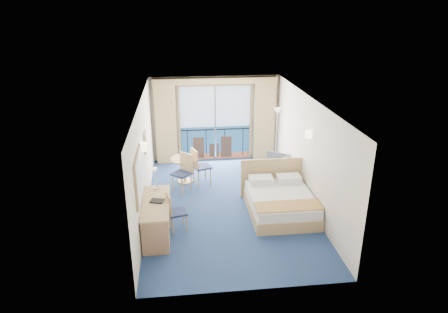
# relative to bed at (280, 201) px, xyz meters

# --- Properties ---
(floor) EXTENTS (6.50, 6.50, 0.00)m
(floor) POSITION_rel_bed_xyz_m (-1.22, 0.52, -0.29)
(floor) COLOR navy
(floor) RESTS_ON ground
(room_walls) EXTENTS (4.04, 6.54, 2.72)m
(room_walls) POSITION_rel_bed_xyz_m (-1.22, 0.52, 1.49)
(room_walls) COLOR #EFE7CF
(room_walls) RESTS_ON ground
(balcony_door) EXTENTS (2.36, 0.03, 2.52)m
(balcony_door) POSITION_rel_bed_xyz_m (-1.23, 3.74, 0.85)
(balcony_door) COLOR navy
(balcony_door) RESTS_ON room_walls
(curtain_left) EXTENTS (0.65, 0.22, 2.55)m
(curtain_left) POSITION_rel_bed_xyz_m (-2.77, 3.59, 0.98)
(curtain_left) COLOR tan
(curtain_left) RESTS_ON room_walls
(curtain_right) EXTENTS (0.65, 0.22, 2.55)m
(curtain_right) POSITION_rel_bed_xyz_m (0.33, 3.59, 0.98)
(curtain_right) COLOR tan
(curtain_right) RESTS_ON room_walls
(pelmet) EXTENTS (3.80, 0.25, 0.18)m
(pelmet) POSITION_rel_bed_xyz_m (-1.22, 3.62, 2.29)
(pelmet) COLOR tan
(pelmet) RESTS_ON room_walls
(mirror) EXTENTS (0.05, 1.25, 0.95)m
(mirror) POSITION_rel_bed_xyz_m (-3.19, -0.98, 1.26)
(mirror) COLOR tan
(mirror) RESTS_ON room_walls
(wall_print) EXTENTS (0.04, 0.42, 0.52)m
(wall_print) POSITION_rel_bed_xyz_m (-3.19, 0.97, 1.31)
(wall_print) COLOR tan
(wall_print) RESTS_ON room_walls
(sconce_left) EXTENTS (0.18, 0.18, 0.18)m
(sconce_left) POSITION_rel_bed_xyz_m (-3.16, -0.08, 1.56)
(sconce_left) COLOR beige
(sconce_left) RESTS_ON room_walls
(sconce_right) EXTENTS (0.18, 0.18, 0.18)m
(sconce_right) POSITION_rel_bed_xyz_m (0.72, 0.37, 1.56)
(sconce_right) COLOR beige
(sconce_right) RESTS_ON room_walls
(bed) EXTENTS (1.66, 1.97, 1.04)m
(bed) POSITION_rel_bed_xyz_m (0.00, 0.00, 0.00)
(bed) COLOR tan
(bed) RESTS_ON ground
(nightstand) EXTENTS (0.38, 0.36, 0.50)m
(nightstand) POSITION_rel_bed_xyz_m (0.57, 1.35, -0.04)
(nightstand) COLOR #987150
(nightstand) RESTS_ON ground
(phone) EXTENTS (0.19, 0.17, 0.07)m
(phone) POSITION_rel_bed_xyz_m (0.60, 1.39, 0.25)
(phone) COLOR silver
(phone) RESTS_ON nightstand
(armchair) EXTENTS (1.12, 1.11, 0.74)m
(armchair) POSITION_rel_bed_xyz_m (0.29, 1.90, 0.08)
(armchair) COLOR #4E525F
(armchair) RESTS_ON ground
(floor_lamp) EXTENTS (0.25, 0.25, 1.78)m
(floor_lamp) POSITION_rel_bed_xyz_m (0.66, 3.23, 1.06)
(floor_lamp) COLOR silver
(floor_lamp) RESTS_ON ground
(desk) EXTENTS (0.58, 1.69, 0.79)m
(desk) POSITION_rel_bed_xyz_m (-2.92, -1.11, 0.15)
(desk) COLOR tan
(desk) RESTS_ON ground
(desk_chair) EXTENTS (0.48, 0.47, 0.90)m
(desk_chair) POSITION_rel_bed_xyz_m (-2.55, -0.54, 0.22)
(desk_chair) COLOR #20294B
(desk_chair) RESTS_ON ground
(folder) EXTENTS (0.33, 0.28, 0.03)m
(folder) POSITION_rel_bed_xyz_m (-2.90, -0.64, 0.51)
(folder) COLOR black
(folder) RESTS_ON desk
(desk_lamp) EXTENTS (0.13, 0.13, 0.50)m
(desk_lamp) POSITION_rel_bed_xyz_m (-2.95, -0.01, 0.87)
(desk_lamp) COLOR silver
(desk_lamp) RESTS_ON desk
(round_table) EXTENTS (0.79, 0.79, 0.71)m
(round_table) POSITION_rel_bed_xyz_m (-2.26, 2.05, 0.25)
(round_table) COLOR tan
(round_table) RESTS_ON ground
(table_chair_a) EXTENTS (0.59, 0.58, 1.05)m
(table_chair_a) POSITION_rel_bed_xyz_m (-1.86, 1.85, 0.30)
(table_chair_a) COLOR #20294B
(table_chair_a) RESTS_ON ground
(table_chair_b) EXTENTS (0.63, 0.63, 1.03)m
(table_chair_b) POSITION_rel_bed_xyz_m (-2.29, 1.54, 0.29)
(table_chair_b) COLOR #20294B
(table_chair_b) RESTS_ON ground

